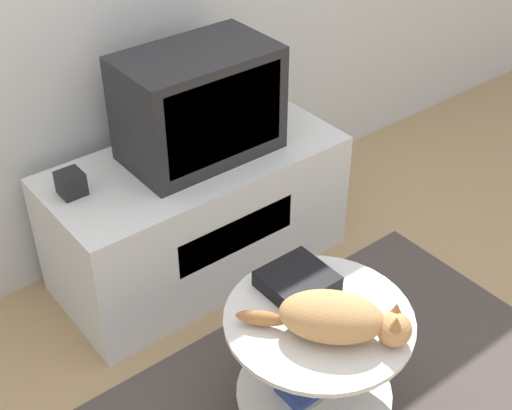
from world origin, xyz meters
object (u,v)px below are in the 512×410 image
speaker (71,183)px  cat (337,318)px  dvd_box (297,281)px  tv (199,104)px

speaker → cat: 1.12m
dvd_box → cat: bearing=-101.2°
cat → tv: bearing=125.5°
speaker → dvd_box: size_ratio=0.43×
cat → dvd_box: bearing=126.7°
tv → dvd_box: (-0.18, -0.79, -0.25)m
tv → dvd_box: 0.85m
dvd_box → tv: bearing=77.3°
speaker → tv: bearing=-5.9°
tv → dvd_box: tv is taller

